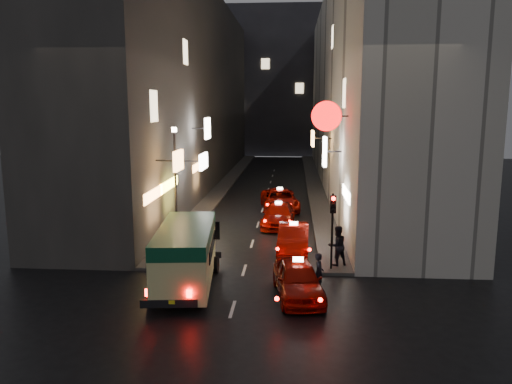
% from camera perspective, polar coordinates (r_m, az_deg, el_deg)
% --- Properties ---
extents(ground, '(120.00, 120.00, 0.00)m').
position_cam_1_polar(ground, '(15.64, -4.58, -18.96)').
color(ground, black).
rests_on(ground, ground).
extents(building_left, '(7.57, 52.00, 18.00)m').
position_cam_1_polar(building_left, '(48.62, -7.99, 11.51)').
color(building_left, '#3B3836').
rests_on(building_left, ground).
extents(building_right, '(7.89, 52.00, 18.00)m').
position_cam_1_polar(building_right, '(47.90, 11.46, 11.43)').
color(building_right, '#BDB7AD').
rests_on(building_right, ground).
extents(building_far, '(30.00, 10.00, 22.00)m').
position_cam_1_polar(building_far, '(79.63, 2.75, 12.36)').
color(building_far, '#35353A').
rests_on(building_far, ground).
extents(sidewalk_left, '(1.50, 52.00, 0.15)m').
position_cam_1_polar(sidewalk_left, '(48.54, -3.41, 1.02)').
color(sidewalk_left, '#43413F').
rests_on(sidewalk_left, ground).
extents(sidewalk_right, '(1.50, 52.00, 0.15)m').
position_cam_1_polar(sidewalk_right, '(48.15, 6.67, 0.90)').
color(sidewalk_right, '#43413F').
rests_on(sidewalk_right, ground).
extents(minibus, '(2.73, 6.26, 2.61)m').
position_cam_1_polar(minibus, '(20.96, -8.01, -6.53)').
color(minibus, '#D2D083').
rests_on(minibus, ground).
extents(taxi_near, '(2.97, 5.63, 1.88)m').
position_cam_1_polar(taxi_near, '(20.09, 4.81, -9.58)').
color(taxi_near, '#850A02').
rests_on(taxi_near, ground).
extents(taxi_second, '(2.34, 5.39, 1.86)m').
position_cam_1_polar(taxi_second, '(25.95, 4.31, -5.09)').
color(taxi_second, '#850A02').
rests_on(taxi_second, ground).
extents(taxi_third, '(2.34, 5.22, 1.80)m').
position_cam_1_polar(taxi_third, '(31.58, 2.58, -2.42)').
color(taxi_third, '#850A02').
rests_on(taxi_third, ground).
extents(taxi_far, '(2.98, 5.78, 1.93)m').
position_cam_1_polar(taxi_far, '(36.27, 2.74, -0.71)').
color(taxi_far, '#850A02').
rests_on(taxi_far, ground).
extents(pedestrian_crossing, '(0.52, 0.69, 1.88)m').
position_cam_1_polar(pedestrian_crossing, '(20.62, 7.21, -8.86)').
color(pedestrian_crossing, black).
rests_on(pedestrian_crossing, ground).
extents(pedestrian_sidewalk, '(0.93, 0.78, 2.12)m').
position_cam_1_polar(pedestrian_sidewalk, '(23.63, 9.27, -5.78)').
color(pedestrian_sidewalk, black).
rests_on(pedestrian_sidewalk, sidewalk_right).
extents(traffic_light, '(0.26, 0.43, 3.50)m').
position_cam_1_polar(traffic_light, '(22.60, 8.76, -2.63)').
color(traffic_light, black).
rests_on(traffic_light, sidewalk_right).
extents(lamp_post, '(0.28, 0.28, 6.22)m').
position_cam_1_polar(lamp_post, '(27.55, -9.20, 1.80)').
color(lamp_post, black).
rests_on(lamp_post, sidewalk_left).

